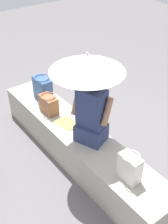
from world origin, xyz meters
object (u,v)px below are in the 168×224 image
(shoulder_bag_spare, at_px, (130,167))
(person_seated, at_px, (91,113))
(parasol, at_px, (87,63))
(handbag_black, at_px, (43,88))
(tote_bag_canvas, at_px, (49,104))
(magazine, at_px, (67,123))

(shoulder_bag_spare, bearing_deg, person_seated, 174.19)
(parasol, xyz_separation_m, handbag_black, (-1.13, 0.06, -0.85))
(parasol, xyz_separation_m, tote_bag_canvas, (-0.77, -0.06, -0.89))
(magazine, bearing_deg, tote_bag_canvas, -178.95)
(handbag_black, height_order, tote_bag_canvas, handbag_black)
(person_seated, bearing_deg, parasol, -130.37)
(magazine, bearing_deg, handbag_black, 167.96)
(person_seated, height_order, parasol, parasol)
(shoulder_bag_spare, height_order, magazine, shoulder_bag_spare)
(person_seated, relative_size, shoulder_bag_spare, 2.78)
(person_seated, height_order, magazine, person_seated)
(handbag_black, distance_m, magazine, 0.74)
(parasol, bearing_deg, person_seated, 49.63)
(handbag_black, relative_size, shoulder_bag_spare, 1.08)
(person_seated, xyz_separation_m, tote_bag_canvas, (-0.81, -0.10, -0.26))
(handbag_black, distance_m, tote_bag_canvas, 0.38)
(person_seated, height_order, handbag_black, person_seated)
(handbag_black, height_order, shoulder_bag_spare, handbag_black)
(parasol, distance_m, magazine, 1.09)
(tote_bag_canvas, relative_size, shoulder_bag_spare, 0.87)
(person_seated, distance_m, shoulder_bag_spare, 0.77)
(person_seated, bearing_deg, shoulder_bag_spare, -5.81)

